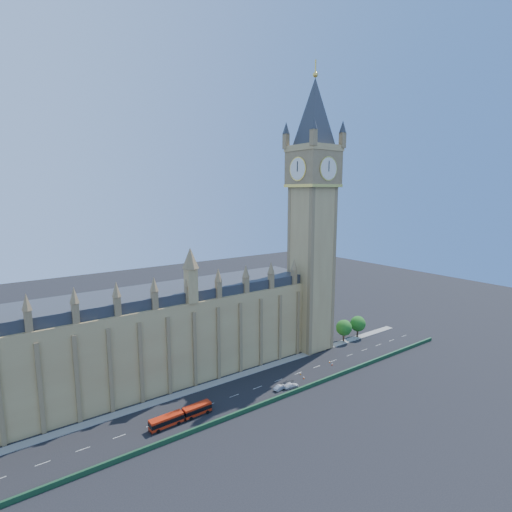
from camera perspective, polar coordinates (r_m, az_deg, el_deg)
ground at (r=120.46m, az=-1.43°, el=-18.80°), size 400.00×400.00×0.00m
palace_westminster at (r=122.89m, az=-17.39°, el=-11.56°), size 120.00×20.00×28.00m
elizabeth_tower at (r=141.39m, az=8.10°, el=8.30°), size 20.59×20.59×105.00m
bridge_parapet at (r=113.77m, az=1.31°, el=-20.25°), size 160.00×0.60×1.20m
kerb_north at (r=127.51m, az=-3.96°, el=-17.11°), size 160.00×3.00×0.16m
tree_east_near at (r=157.43m, az=12.48°, el=-9.90°), size 6.00×6.00×8.50m
tree_east_far at (r=163.24m, az=14.38°, el=-9.28°), size 6.00×6.00×8.50m
red_bus at (r=108.36m, az=-10.64°, el=-21.51°), size 16.49×3.12×2.79m
car_grey at (r=123.52m, az=4.68°, el=-17.66°), size 4.68×1.95×1.59m
car_silver at (r=121.35m, az=3.47°, el=-18.21°), size 4.45×2.07×1.41m
car_white at (r=122.61m, az=4.98°, el=-17.93°), size 5.02×2.54×1.40m
cone_a at (r=130.75m, az=6.38°, el=-16.31°), size 0.59×0.59×0.72m
cone_b at (r=138.35m, az=10.81°, el=-14.94°), size 0.50×0.50×0.70m
cone_c at (r=128.17m, az=6.83°, el=-16.86°), size 0.63×0.63×0.78m
cone_d at (r=140.02m, az=10.47°, el=-14.64°), size 0.46×0.46×0.64m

